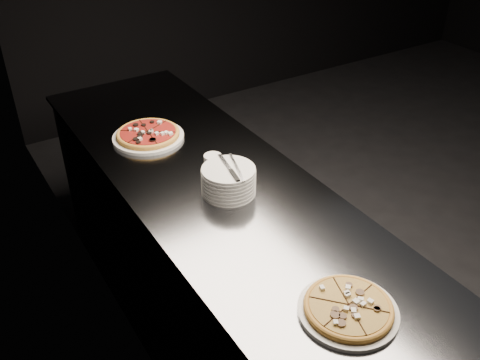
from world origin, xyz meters
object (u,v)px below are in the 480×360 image
pizza_mushroom (348,308)px  ramekin (213,162)px  plate_stack (229,181)px  pizza_tomato (148,135)px  cutlery (232,169)px  counter (216,262)px

pizza_mushroom → ramekin: ramekin is taller
pizza_mushroom → ramekin: (0.06, 0.93, 0.02)m
plate_stack → pizza_tomato: bearing=98.6°
pizza_mushroom → cutlery: (0.04, 0.73, 0.10)m
pizza_mushroom → cutlery: cutlery is taller
plate_stack → ramekin: 0.19m
cutlery → plate_stack: bearing=128.5°
pizza_tomato → ramekin: 0.42m
pizza_mushroom → ramekin: 0.94m
pizza_mushroom → pizza_tomato: size_ratio=0.82×
pizza_tomato → plate_stack: plate_stack is taller
counter → ramekin: (0.04, 0.07, 0.50)m
pizza_tomato → cutlery: cutlery is taller
pizza_tomato → ramekin: bearing=-72.8°
cutlery → ramekin: size_ratio=2.84×
plate_stack → cutlery: size_ratio=0.97×
counter → pizza_mushroom: size_ratio=7.54×
ramekin → pizza_mushroom: bearing=-93.9°
plate_stack → cutlery: 0.06m
pizza_tomato → plate_stack: size_ratio=1.84×
counter → cutlery: 0.59m
counter → cutlery: cutlery is taller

